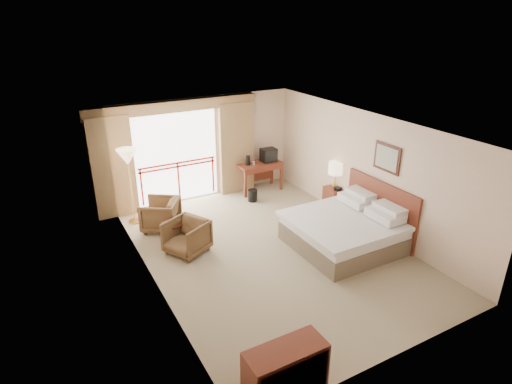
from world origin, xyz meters
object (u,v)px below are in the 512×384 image
armchair_near (188,252)px  dresser (286,371)px  armchair_far (162,229)px  bed (345,230)px  nightstand (335,199)px  side_table (173,230)px  wastebasket (253,195)px  tv (269,155)px  table_lamp (336,169)px  floor_lamp (127,160)px  desk (258,168)px

armchair_near → dresser: dresser is taller
armchair_far → dresser: bearing=34.0°
armchair_near → bed: bearing=38.0°
nightstand → side_table: bearing=179.8°
bed → dresser: size_ratio=1.93×
dresser → wastebasket: bearing=64.6°
tv → armchair_far: 3.72m
table_lamp → tv: 2.17m
tv → wastebasket: tv is taller
bed → wastebasket: 3.11m
bed → wastebasket: bed is taller
table_lamp → floor_lamp: size_ratio=0.35×
table_lamp → armchair_far: bearing=165.3°
bed → desk: size_ratio=1.70×
bed → tv: (0.21, 3.61, 0.62)m
table_lamp → armchair_far: table_lamp is taller
armchair_near → dresser: bearing=-29.6°
bed → desk: (-0.09, 3.67, 0.26)m
desk → wastebasket: size_ratio=3.93×
nightstand → floor_lamp: size_ratio=0.34×
bed → tv: size_ratio=5.14×
wastebasket → dresser: dresser is taller
table_lamp → side_table: 4.24m
table_lamp → armchair_near: bearing=-177.4°
wastebasket → armchair_far: bearing=-171.9°
tv → armchair_far: tv is taller
armchair_far → armchair_near: bearing=41.0°
desk → floor_lamp: size_ratio=0.68×
table_lamp → side_table: bearing=176.1°
wastebasket → dresser: (-2.60, -5.71, 0.21)m
floor_lamp → dresser: (0.49, -6.00, -1.21)m
armchair_far → floor_lamp: (-0.46, 0.68, 1.58)m
bed → armchair_far: size_ratio=2.61×
side_table → floor_lamp: floor_lamp is taller
nightstand → floor_lamp: 5.14m
bed → armchair_near: size_ratio=2.67×
table_lamp → floor_lamp: (-4.63, 1.77, 0.46)m
floor_lamp → tv: bearing=3.9°
dresser → bed: bearing=38.8°
table_lamp → tv: (-0.73, 2.04, -0.12)m
table_lamp → tv: size_ratio=1.56×
floor_lamp → side_table: bearing=-72.4°
armchair_far → floor_lamp: floor_lamp is taller
bed → tv: 3.67m
floor_lamp → dresser: bearing=-85.4°
nightstand → tv: bearing=113.5°
side_table → floor_lamp: size_ratio=0.28×
desk → wastebasket: 0.95m
wastebasket → floor_lamp: bearing=174.5°
wastebasket → dresser: 6.27m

